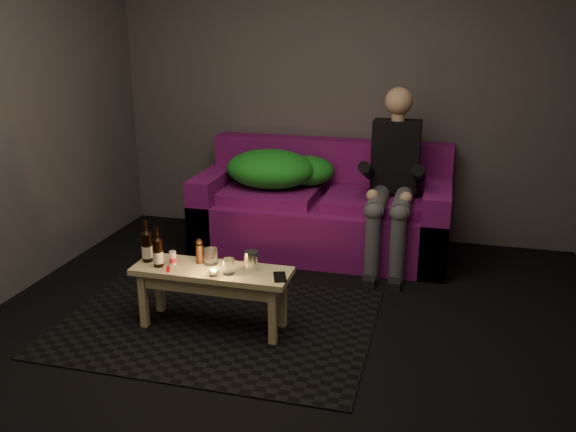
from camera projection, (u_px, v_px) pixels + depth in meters
name	position (u px, v px, depth m)	size (l,w,h in m)	color
floor	(272.00, 358.00, 3.53)	(4.50, 4.50, 0.00)	black
room	(293.00, 61.00, 3.45)	(4.50, 4.50, 4.50)	silver
rug	(217.00, 323.00, 3.93)	(1.98, 1.44, 0.01)	black
sofa	(323.00, 212.00, 5.12)	(2.05, 0.92, 0.88)	#700E6E
green_blanket	(277.00, 170.00, 5.10)	(0.90, 0.62, 0.31)	#178319
person	(393.00, 176.00, 4.70)	(0.37, 0.85, 1.37)	black
coffee_table	(212.00, 279.00, 3.78)	(0.99, 0.32, 0.40)	tan
beer_bottle_a	(147.00, 246.00, 3.84)	(0.07, 0.07, 0.27)	black
beer_bottle_b	(158.00, 252.00, 3.76)	(0.06, 0.06, 0.25)	black
salt_shaker	(173.00, 258.00, 3.80)	(0.04, 0.04, 0.09)	silver
pepper_mill	(199.00, 254.00, 3.82)	(0.05, 0.05, 0.12)	black
tumbler_back	(211.00, 256.00, 3.81)	(0.09, 0.09, 0.10)	white
tealight	(214.00, 272.00, 3.64)	(0.06, 0.06, 0.04)	white
tumbler_front	(229.00, 266.00, 3.66)	(0.07, 0.07, 0.09)	white
steel_cup	(251.00, 261.00, 3.72)	(0.09, 0.09, 0.12)	silver
smartphone	(280.00, 277.00, 3.62)	(0.07, 0.15, 0.01)	black
red_lighter	(168.00, 269.00, 3.73)	(0.02, 0.07, 0.01)	red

